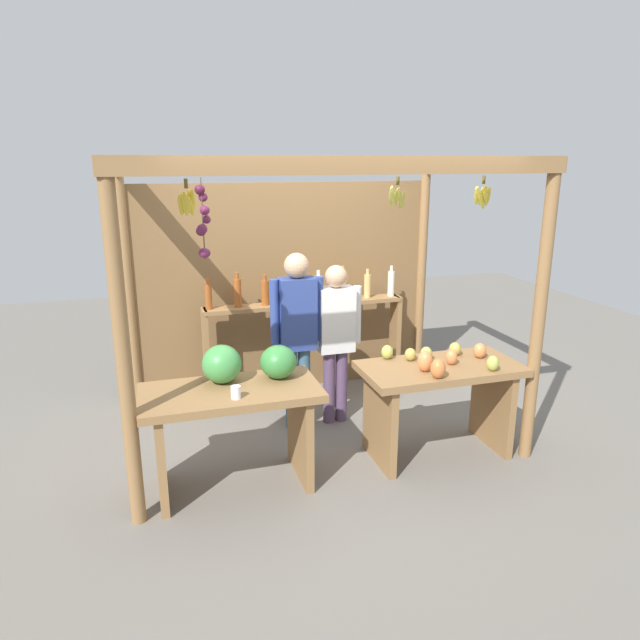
# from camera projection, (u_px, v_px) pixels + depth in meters

# --- Properties ---
(ground_plane) EXTENTS (12.00, 12.00, 0.00)m
(ground_plane) POSITION_uv_depth(u_px,v_px,m) (314.00, 427.00, 5.28)
(ground_plane) COLOR slate
(ground_plane) RESTS_ON ground
(market_stall) EXTENTS (3.20, 2.12, 2.40)m
(market_stall) POSITION_uv_depth(u_px,v_px,m) (298.00, 268.00, 5.33)
(market_stall) COLOR olive
(market_stall) RESTS_ON ground
(fruit_counter_left) EXTENTS (1.29, 0.67, 1.07)m
(fruit_counter_left) POSITION_uv_depth(u_px,v_px,m) (236.00, 401.00, 4.21)
(fruit_counter_left) COLOR olive
(fruit_counter_left) RESTS_ON ground
(fruit_counter_right) EXTENTS (1.29, 0.66, 0.95)m
(fruit_counter_right) POSITION_uv_depth(u_px,v_px,m) (439.00, 388.00, 4.66)
(fruit_counter_right) COLOR olive
(fruit_counter_right) RESTS_ON ground
(bottle_shelf_unit) EXTENTS (2.05, 0.22, 1.35)m
(bottle_shelf_unit) POSITION_uv_depth(u_px,v_px,m) (305.00, 319.00, 5.79)
(bottle_shelf_unit) COLOR olive
(bottle_shelf_unit) RESTS_ON ground
(vendor_man) EXTENTS (0.48, 0.22, 1.61)m
(vendor_man) POSITION_uv_depth(u_px,v_px,m) (297.00, 326.00, 5.04)
(vendor_man) COLOR #3B5E77
(vendor_man) RESTS_ON ground
(vendor_woman) EXTENTS (0.48, 0.20, 1.49)m
(vendor_woman) POSITION_uv_depth(u_px,v_px,m) (336.00, 331.00, 5.18)
(vendor_woman) COLOR #584161
(vendor_woman) RESTS_ON ground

